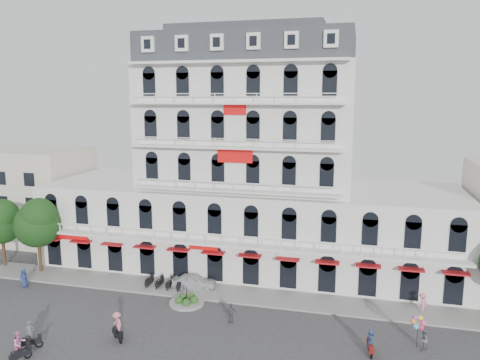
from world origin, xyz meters
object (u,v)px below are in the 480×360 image
(rider_west, at_px, (30,336))
(balloon_vendor, at_px, (421,333))
(rider_center, at_px, (117,325))
(rider_southwest, at_px, (19,346))
(rider_east, at_px, (371,342))
(parked_car, at_px, (194,281))

(rider_west, relative_size, balloon_vendor, 0.91)
(rider_west, relative_size, rider_center, 0.94)
(rider_southwest, distance_m, balloon_vendor, 29.16)
(rider_west, height_order, rider_center, rider_center)
(rider_southwest, relative_size, balloon_vendor, 0.96)
(rider_west, distance_m, balloon_vendor, 29.14)
(rider_east, bearing_deg, rider_southwest, 98.54)
(rider_center, bearing_deg, balloon_vendor, 51.81)
(rider_southwest, bearing_deg, balloon_vendor, -48.22)
(rider_east, height_order, balloon_vendor, balloon_vendor)
(rider_southwest, bearing_deg, rider_west, 39.17)
(rider_center, height_order, balloon_vendor, balloon_vendor)
(parked_car, distance_m, rider_southwest, 17.06)
(balloon_vendor, bearing_deg, parked_car, 162.36)
(rider_southwest, xyz_separation_m, rider_center, (5.25, 4.37, 0.03))
(rider_southwest, distance_m, rider_center, 6.83)
(parked_car, distance_m, rider_east, 18.47)
(parked_car, height_order, rider_center, rider_center)
(rider_west, distance_m, rider_center, 6.31)
(rider_east, height_order, rider_center, rider_center)
(rider_southwest, relative_size, rider_east, 1.18)
(rider_center, bearing_deg, parked_car, 118.64)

